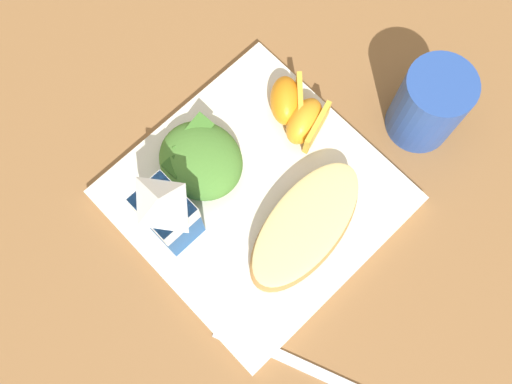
{
  "coord_description": "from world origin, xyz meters",
  "views": [
    {
      "loc": [
        -0.13,
        0.13,
        0.64
      ],
      "look_at": [
        0.0,
        0.0,
        0.03
      ],
      "focal_mm": 39.9,
      "sensor_mm": 36.0,
      "label": 1
    }
  ],
  "objects": [
    {
      "name": "ground",
      "position": [
        0.0,
        0.0,
        0.0
      ],
      "size": [
        3.0,
        3.0,
        0.0
      ],
      "primitive_type": "plane",
      "color": "olive"
    },
    {
      "name": "white_plate",
      "position": [
        0.0,
        0.0,
        0.01
      ],
      "size": [
        0.28,
        0.28,
        0.02
      ],
      "primitive_type": "cube",
      "color": "white",
      "rests_on": "ground"
    },
    {
      "name": "cheesy_pizza_bread",
      "position": [
        -0.07,
        -0.01,
        0.03
      ],
      "size": [
        0.1,
        0.18,
        0.04
      ],
      "color": "#B77F42",
      "rests_on": "white_plate"
    },
    {
      "name": "green_salad_pile",
      "position": [
        0.07,
        0.02,
        0.04
      ],
      "size": [
        0.1,
        0.09,
        0.04
      ],
      "color": "#4C8433",
      "rests_on": "white_plate"
    },
    {
      "name": "milk_carton",
      "position": [
        0.04,
        0.09,
        0.08
      ],
      "size": [
        0.06,
        0.04,
        0.11
      ],
      "color": "#23569E",
      "rests_on": "white_plate"
    },
    {
      "name": "orange_wedge_front",
      "position": [
        0.02,
        -0.1,
        0.04
      ],
      "size": [
        0.05,
        0.07,
        0.04
      ],
      "color": "orange",
      "rests_on": "white_plate"
    },
    {
      "name": "orange_wedge_middle",
      "position": [
        0.05,
        -0.1,
        0.04
      ],
      "size": [
        0.07,
        0.07,
        0.04
      ],
      "color": "orange",
      "rests_on": "white_plate"
    },
    {
      "name": "metal_fork",
      "position": [
        -0.15,
        0.1,
        0.0
      ],
      "size": [
        0.18,
        0.09,
        0.01
      ],
      "color": "silver",
      "rests_on": "ground"
    },
    {
      "name": "drinking_blue_cup",
      "position": [
        -0.07,
        -0.21,
        0.05
      ],
      "size": [
        0.08,
        0.08,
        0.1
      ],
      "primitive_type": "cylinder",
      "color": "#284CA3",
      "rests_on": "ground"
    }
  ]
}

